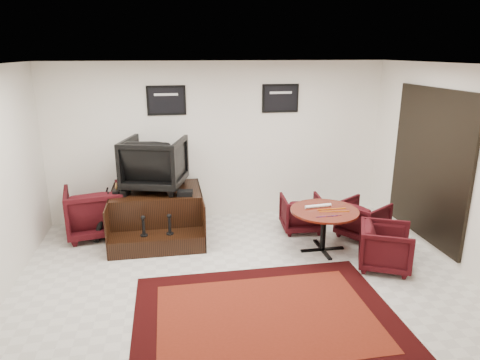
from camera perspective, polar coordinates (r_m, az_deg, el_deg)
The scene contains 16 objects.
ground at distance 5.85m, azimuth 0.56°, elevation -13.51°, with size 6.00×6.00×0.00m, color silver.
room_shell at distance 5.39m, azimuth 4.66°, elevation 4.23°, with size 6.02×5.02×2.81m.
area_rug at distance 5.20m, azimuth 3.50°, elevation -17.74°, with size 3.03×2.27×0.01m.
shine_podium at distance 7.25m, azimuth -10.96°, elevation -4.56°, with size 1.46×1.51×0.75m.
shine_chair at distance 7.13m, azimuth -11.33°, elevation 2.52°, with size 0.93×0.87×0.96m, color black.
shoes_pair at distance 7.07m, azimuth -15.51°, elevation -1.52°, with size 0.27×0.31×0.10m.
polish_kit at distance 6.83m, azimuth -7.35°, elevation -1.74°, with size 0.24×0.17×0.08m, color black.
umbrella_black at distance 7.16m, azimuth -17.93°, elevation -4.65°, with size 0.32×0.12×0.87m, color black, non-canonical shape.
umbrella_hooked at distance 7.28m, azimuth -18.03°, elevation -4.14°, with size 0.34×0.13×0.91m, color black, non-canonical shape.
armchair_side at distance 7.47m, azimuth -18.85°, elevation -3.66°, with size 0.89×0.83×0.91m, color black.
meeting_table at distance 6.59m, azimuth 11.18°, elevation -4.61°, with size 1.02×1.02×0.67m.
table_chair_back at distance 7.37m, azimuth 8.17°, elevation -4.16°, with size 0.65×0.61×0.67m, color black.
table_chair_window at distance 7.29m, azimuth 16.08°, elevation -4.85°, with size 0.67×0.62×0.69m, color black.
table_chair_corner at distance 6.39m, azimuth 18.85°, elevation -8.18°, with size 0.68×0.64×0.70m, color black.
paper_roll at distance 6.63m, azimuth 10.39°, elevation -3.42°, with size 0.05×0.05×0.42m, color white.
table_clutter at distance 6.50m, azimuth 12.16°, elevation -4.12°, with size 0.57×0.29×0.01m.
Camera 1 is at (-0.91, -4.97, 2.95)m, focal length 32.00 mm.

